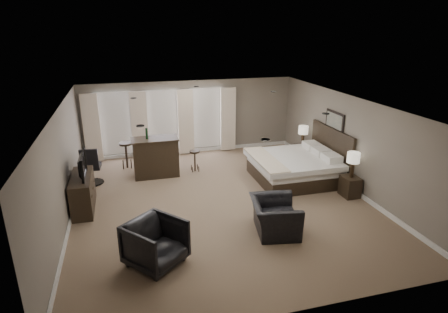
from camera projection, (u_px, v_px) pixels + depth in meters
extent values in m
cube|color=#745F4A|center=(221.00, 201.00, 9.94)|extent=(7.60, 8.60, 0.04)
cube|color=silver|center=(220.00, 104.00, 9.07)|extent=(7.60, 8.60, 0.04)
cube|color=slate|center=(190.00, 117.00, 13.37)|extent=(7.50, 0.04, 2.60)
cube|color=slate|center=(292.00, 244.00, 5.64)|extent=(7.50, 0.04, 2.60)
cube|color=slate|center=(63.00, 169.00, 8.57)|extent=(0.04, 8.50, 2.60)
cube|color=slate|center=(350.00, 143.00, 10.44)|extent=(0.04, 8.50, 2.60)
cube|color=silver|center=(115.00, 124.00, 12.69)|extent=(1.15, 0.04, 2.05)
cube|color=silver|center=(162.00, 121.00, 13.08)|extent=(1.15, 0.04, 2.05)
cube|color=silver|center=(207.00, 118.00, 13.48)|extent=(1.15, 0.04, 2.05)
cube|color=beige|center=(92.00, 128.00, 12.41)|extent=(0.55, 0.12, 2.30)
cube|color=beige|center=(140.00, 125.00, 12.80)|extent=(0.55, 0.12, 2.30)
cube|color=beige|center=(186.00, 122.00, 13.20)|extent=(0.55, 0.12, 2.30)
cube|color=beige|center=(228.00, 119.00, 13.58)|extent=(0.55, 0.12, 2.30)
cube|color=silver|center=(298.00, 156.00, 11.08)|extent=(2.39, 2.28, 1.52)
cube|color=black|center=(350.00, 186.00, 10.14)|extent=(0.42, 0.51, 0.56)
cube|color=black|center=(302.00, 153.00, 12.78)|extent=(0.42, 0.51, 0.56)
cube|color=beige|center=(353.00, 165.00, 9.94)|extent=(0.34, 0.34, 0.70)
cube|color=beige|center=(303.00, 136.00, 12.58)|extent=(0.33, 0.33, 0.68)
cube|color=slate|center=(334.00, 121.00, 11.03)|extent=(0.04, 0.96, 0.56)
cube|color=black|center=(83.00, 193.00, 9.39)|extent=(0.49, 1.52, 0.88)
imported|color=black|center=(80.00, 174.00, 9.22)|extent=(0.57, 1.00, 0.13)
imported|color=black|center=(275.00, 211.00, 8.31)|extent=(0.95, 1.28, 1.02)
imported|color=black|center=(155.00, 241.00, 7.17)|extent=(1.33, 1.32, 1.00)
cube|color=black|center=(156.00, 157.00, 11.42)|extent=(1.39, 0.72, 1.21)
cube|color=black|center=(126.00, 155.00, 12.13)|extent=(0.49, 0.49, 0.85)
cube|color=black|center=(195.00, 161.00, 11.88)|extent=(0.42, 0.42, 0.68)
cube|color=black|center=(91.00, 165.00, 10.84)|extent=(0.62, 0.62, 1.14)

